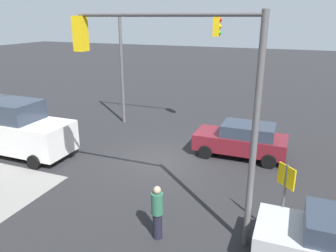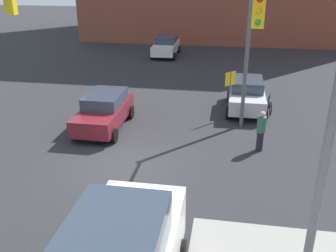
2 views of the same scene
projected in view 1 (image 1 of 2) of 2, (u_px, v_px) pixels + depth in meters
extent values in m
plane|color=#28282B|center=(163.00, 160.00, 15.16)|extent=(120.00, 120.00, 0.00)
cylinder|color=#59595B|center=(254.00, 140.00, 8.59)|extent=(0.18, 0.18, 6.50)
cylinder|color=#59595B|center=(162.00, 14.00, 8.51)|extent=(5.21, 0.12, 0.12)
cube|color=yellow|center=(80.00, 34.00, 9.59)|extent=(0.32, 0.36, 1.00)
sphere|color=red|center=(74.00, 22.00, 9.55)|extent=(0.18, 0.18, 0.18)
sphere|color=orange|center=(75.00, 34.00, 9.65)|extent=(0.18, 0.18, 0.18)
sphere|color=green|center=(76.00, 45.00, 9.75)|extent=(0.18, 0.18, 0.18)
cylinder|color=#59595B|center=(122.00, 71.00, 19.67)|extent=(0.18, 0.18, 6.50)
cylinder|color=#59595B|center=(166.00, 16.00, 17.68)|extent=(5.69, 0.12, 0.12)
cube|color=yellow|center=(217.00, 26.00, 16.86)|extent=(0.32, 0.36, 1.00)
sphere|color=red|center=(220.00, 20.00, 16.69)|extent=(0.18, 0.18, 0.18)
sphere|color=orange|center=(220.00, 26.00, 16.79)|extent=(0.18, 0.18, 0.18)
sphere|color=green|center=(220.00, 33.00, 16.90)|extent=(0.18, 0.18, 0.18)
cylinder|color=#4C4C4C|center=(283.00, 203.00, 9.49)|extent=(0.08, 0.08, 2.40)
cube|color=yellow|center=(286.00, 176.00, 9.22)|extent=(0.48, 0.48, 0.64)
cube|color=maroon|center=(240.00, 142.00, 15.46)|extent=(4.22, 1.80, 0.75)
cube|color=#2D3847|center=(248.00, 130.00, 15.14)|extent=(2.36, 1.58, 0.55)
cylinder|color=black|center=(205.00, 152.00, 15.29)|extent=(0.64, 0.22, 0.64)
cylinder|color=black|center=(215.00, 139.00, 16.88)|extent=(0.64, 0.22, 0.64)
cylinder|color=black|center=(269.00, 161.00, 14.29)|extent=(0.64, 0.22, 0.64)
cylinder|color=black|center=(272.00, 147.00, 15.87)|extent=(0.64, 0.22, 0.64)
cube|color=#B7BABF|center=(335.00, 248.00, 8.37)|extent=(3.96, 1.80, 0.75)
cylinder|color=black|center=(280.00, 229.00, 9.76)|extent=(0.64, 0.22, 0.64)
cube|color=white|center=(18.00, 134.00, 15.60)|extent=(5.40, 2.10, 1.40)
cube|color=#2D3847|center=(8.00, 110.00, 15.38)|extent=(3.02, 1.85, 0.90)
cylinder|color=black|center=(65.00, 145.00, 16.10)|extent=(0.64, 0.22, 0.64)
cylinder|color=black|center=(34.00, 162.00, 14.25)|extent=(0.64, 0.22, 0.64)
cylinder|color=black|center=(9.00, 136.00, 17.39)|extent=(0.64, 0.22, 0.64)
cylinder|color=#2D664C|center=(157.00, 204.00, 9.50)|extent=(0.36, 0.36, 0.66)
sphere|color=tan|center=(157.00, 190.00, 9.36)|extent=(0.23, 0.23, 0.23)
cylinder|color=#1E1E2D|center=(157.00, 225.00, 9.74)|extent=(0.28, 0.28, 0.84)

